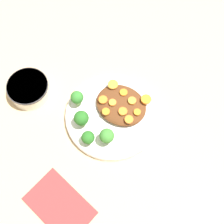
{
  "coord_description": "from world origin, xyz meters",
  "views": [
    {
      "loc": [
        0.16,
        -0.28,
        0.76
      ],
      "look_at": [
        0.0,
        0.0,
        0.03
      ],
      "focal_mm": 50.0,
      "sensor_mm": 36.0,
      "label": 1
    }
  ],
  "objects": [
    {
      "name": "broccoli_floret_3",
      "position": [
        -0.09,
        -0.02,
        0.05
      ],
      "size": [
        0.03,
        0.03,
        0.05
      ],
      "color": "#7FA85B",
      "rests_on": "plate"
    },
    {
      "name": "carrot_slice_4",
      "position": [
        -0.0,
        0.06,
        0.04
      ],
      "size": [
        0.02,
        0.02,
        0.0
      ],
      "primitive_type": "cylinder",
      "color": "orange",
      "rests_on": "stew_mound"
    },
    {
      "name": "napkin",
      "position": [
        0.01,
        -0.26,
        0.0
      ],
      "size": [
        0.18,
        0.13,
        0.01
      ],
      "rotation": [
        0.0,
        0.0,
        -0.21
      ],
      "color": "#B73333",
      "rests_on": "ground_plane"
    },
    {
      "name": "carrot_slice_7",
      "position": [
        -0.04,
        0.01,
        0.04
      ],
      "size": [
        0.02,
        0.02,
        0.0
      ],
      "primitive_type": "cylinder",
      "color": "orange",
      "rests_on": "stew_mound"
    },
    {
      "name": "carrot_slice_0",
      "position": [
        0.06,
        0.03,
        0.04
      ],
      "size": [
        0.02,
        0.02,
        0.0
      ],
      "primitive_type": "cylinder",
      "color": "orange",
      "rests_on": "stew_mound"
    },
    {
      "name": "broccoli_floret_2",
      "position": [
        -0.01,
        -0.09,
        0.05
      ],
      "size": [
        0.03,
        0.03,
        0.05
      ],
      "color": "#7FA85B",
      "rests_on": "plate"
    },
    {
      "name": "carrot_slice_1",
      "position": [
        0.03,
        0.01,
        0.04
      ],
      "size": [
        0.02,
        0.02,
        0.01
      ],
      "primitive_type": "cylinder",
      "color": "orange",
      "rests_on": "stew_mound"
    },
    {
      "name": "carrot_slice_9",
      "position": [
        -0.01,
        0.02,
        0.04
      ],
      "size": [
        0.02,
        0.02,
        0.01
      ],
      "primitive_type": "cylinder",
      "color": "orange",
      "rests_on": "stew_mound"
    },
    {
      "name": "broccoli_floret_1",
      "position": [
        0.03,
        -0.07,
        0.05
      ],
      "size": [
        0.04,
        0.04,
        0.05
      ],
      "color": "#7FA85B",
      "rests_on": "plate"
    },
    {
      "name": "ground_plane",
      "position": [
        0.0,
        0.0,
        0.0
      ],
      "size": [
        4.0,
        4.0,
        0.0
      ],
      "primitive_type": "plane",
      "color": "tan"
    },
    {
      "name": "carrot_slice_3",
      "position": [
        0.06,
        0.07,
        0.04
      ],
      "size": [
        0.03,
        0.03,
        0.01
      ],
      "primitive_type": "cylinder",
      "color": "orange",
      "rests_on": "stew_mound"
    },
    {
      "name": "carrot_slice_2",
      "position": [
        -0.01,
        -0.01,
        0.04
      ],
      "size": [
        0.02,
        0.02,
        0.0
      ],
      "primitive_type": "cylinder",
      "color": "orange",
      "rests_on": "stew_mound"
    },
    {
      "name": "plate",
      "position": [
        0.0,
        0.0,
        0.01
      ],
      "size": [
        0.24,
        0.24,
        0.02
      ],
      "color": "white",
      "rests_on": "ground_plane"
    },
    {
      "name": "broccoli_floret_0",
      "position": [
        -0.05,
        -0.06,
        0.05
      ],
      "size": [
        0.04,
        0.04,
        0.05
      ],
      "color": "#759E51",
      "rests_on": "plate"
    },
    {
      "name": "carrot_slice_5",
      "position": [
        0.05,
        0.0,
        0.04
      ],
      "size": [
        0.02,
        0.02,
        0.0
      ],
      "primitive_type": "cylinder",
      "color": "orange",
      "rests_on": "stew_mound"
    },
    {
      "name": "stew_mound",
      "position": [
        0.01,
        0.03,
        0.03
      ],
      "size": [
        0.13,
        0.11,
        0.02
      ],
      "primitive_type": "ellipsoid",
      "color": "#5B3319",
      "rests_on": "plate"
    },
    {
      "name": "carrot_slice_6",
      "position": [
        -0.04,
        0.07,
        0.04
      ],
      "size": [
        0.03,
        0.03,
        0.0
      ],
      "primitive_type": "cylinder",
      "color": "orange",
      "rests_on": "stew_mound"
    },
    {
      "name": "dip_bowl",
      "position": [
        -0.23,
        -0.05,
        0.03
      ],
      "size": [
        0.11,
        0.11,
        0.04
      ],
      "color": "white",
      "rests_on": "ground_plane"
    },
    {
      "name": "carrot_slice_8",
      "position": [
        0.03,
        0.05,
        0.04
      ],
      "size": [
        0.02,
        0.02,
        0.01
      ],
      "primitive_type": "cylinder",
      "color": "orange",
      "rests_on": "stew_mound"
    }
  ]
}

